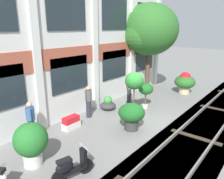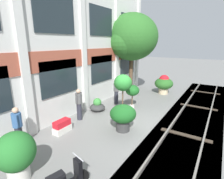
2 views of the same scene
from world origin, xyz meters
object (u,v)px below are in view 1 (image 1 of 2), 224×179
object	(u,v)px
potted_plant_low_pan	(146,90)
potted_plant_glazed_jar	(31,142)
scooter_near_curb	(71,167)
potted_plant_wide_bowl	(108,104)
resident_by_doorway	(129,89)
potted_plant_stone_basin	(132,114)
broadleaf_tree	(149,31)
resident_watching_tracks	(88,101)
potted_plant_tall_urn	(134,83)
resident_near_plants	(31,120)
potted_plant_square_trough	(71,123)
potted_plant_fluted_column	(185,82)

from	to	relation	value
potted_plant_low_pan	potted_plant_glazed_jar	bearing A→B (deg)	178.42
potted_plant_glazed_jar	scooter_near_curb	distance (m)	1.66
potted_plant_low_pan	potted_plant_wide_bowl	world-z (taller)	potted_plant_low_pan
scooter_near_curb	resident_by_doorway	distance (m)	7.41
potted_plant_stone_basin	broadleaf_tree	bearing A→B (deg)	23.78
potted_plant_low_pan	potted_plant_stone_basin	size ratio (longest dim) A/B	1.20
resident_watching_tracks	resident_by_doorway	bearing A→B (deg)	73.77
potted_plant_tall_urn	resident_watching_tracks	distance (m)	2.49
resident_by_doorway	resident_near_plants	size ratio (longest dim) A/B	0.98
potted_plant_low_pan	potted_plant_stone_basin	xyz separation A→B (m)	(-2.77, -0.91, -0.36)
potted_plant_tall_urn	potted_plant_square_trough	size ratio (longest dim) A/B	2.66
potted_plant_stone_basin	resident_by_doorway	world-z (taller)	resident_by_doorway
potted_plant_stone_basin	resident_by_doorway	xyz separation A→B (m)	(2.97, 2.17, 0.14)
scooter_near_curb	resident_by_doorway	size ratio (longest dim) A/B	0.84
resident_by_doorway	potted_plant_wide_bowl	bearing A→B (deg)	-93.26
potted_plant_glazed_jar	resident_near_plants	bearing A→B (deg)	58.57
potted_plant_fluted_column	resident_by_doorway	size ratio (longest dim) A/B	0.92
potted_plant_square_trough	resident_near_plants	xyz separation A→B (m)	(-1.73, 0.37, 0.62)
potted_plant_low_pan	resident_watching_tracks	xyz separation A→B (m)	(-2.97, 1.57, -0.20)
potted_plant_stone_basin	potted_plant_square_trough	bearing A→B (deg)	126.01
potted_plant_low_pan	resident_watching_tracks	bearing A→B (deg)	152.14
potted_plant_glazed_jar	potted_plant_wide_bowl	size ratio (longest dim) A/B	1.70
broadleaf_tree	potted_plant_fluted_column	distance (m)	4.24
potted_plant_wide_bowl	scooter_near_curb	world-z (taller)	scooter_near_curb
potted_plant_square_trough	potted_plant_glazed_jar	xyz separation A→B (m)	(-2.64, -1.12, 0.60)
potted_plant_square_trough	scooter_near_curb	size ratio (longest dim) A/B	0.63
scooter_near_curb	resident_watching_tracks	bearing A→B (deg)	52.11
potted_plant_low_pan	potted_plant_wide_bowl	distance (m)	2.28
potted_plant_low_pan	potted_plant_square_trough	world-z (taller)	potted_plant_low_pan
potted_plant_low_pan	potted_plant_wide_bowl	bearing A→B (deg)	134.89
potted_plant_wide_bowl	resident_near_plants	xyz separation A→B (m)	(-4.60, 0.17, 0.60)
broadleaf_tree	potted_plant_low_pan	distance (m)	4.63
potted_plant_wide_bowl	scooter_near_curb	bearing A→B (deg)	-150.93
potted_plant_low_pan	potted_plant_wide_bowl	size ratio (longest dim) A/B	1.63
potted_plant_glazed_jar	resident_watching_tracks	world-z (taller)	resident_watching_tracks
potted_plant_square_trough	potted_plant_wide_bowl	xyz separation A→B (m)	(2.87, 0.21, 0.03)
potted_plant_stone_basin	potted_plant_wide_bowl	world-z (taller)	potted_plant_stone_basin
scooter_near_curb	resident_watching_tracks	size ratio (longest dim) A/B	0.82
resident_watching_tracks	resident_near_plants	xyz separation A→B (m)	(-3.14, 0.11, 0.01)
potted_plant_low_pan	potted_plant_square_trough	bearing A→B (deg)	163.36
resident_watching_tracks	resident_near_plants	world-z (taller)	resident_near_plants
potted_plant_low_pan	resident_by_doorway	bearing A→B (deg)	80.80
potted_plant_low_pan	resident_by_doorway	distance (m)	1.29
potted_plant_low_pan	scooter_near_curb	bearing A→B (deg)	-168.41
potted_plant_tall_urn	resident_watching_tracks	xyz separation A→B (m)	(-1.65, 1.64, -0.87)
potted_plant_tall_urn	potted_plant_square_trough	world-z (taller)	potted_plant_tall_urn
potted_plant_square_trough	potted_plant_tall_urn	bearing A→B (deg)	-24.21
potted_plant_low_pan	potted_plant_fluted_column	bearing A→B (deg)	-9.12
potted_plant_glazed_jar	resident_near_plants	xyz separation A→B (m)	(0.91, 1.49, 0.03)
potted_plant_tall_urn	potted_plant_stone_basin	world-z (taller)	potted_plant_tall_urn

